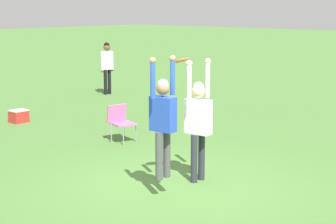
# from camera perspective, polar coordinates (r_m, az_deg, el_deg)

# --- Properties ---
(ground_plane) EXTENTS (120.00, 120.00, 0.00)m
(ground_plane) POSITION_cam_1_polar(r_m,az_deg,el_deg) (9.86, 0.80, -7.56)
(ground_plane) COLOR #4C7A38
(person_jumping) EXTENTS (0.57, 0.44, 2.01)m
(person_jumping) POSITION_cam_1_polar(r_m,az_deg,el_deg) (9.02, -0.52, -0.34)
(person_jumping) COLOR #4C4C51
(person_jumping) RESTS_ON ground_plane
(person_defending) EXTENTS (0.63, 0.49, 2.19)m
(person_defending) POSITION_cam_1_polar(r_m,az_deg,el_deg) (9.88, 3.09, -0.53)
(person_defending) COLOR #2D2D38
(person_defending) RESTS_ON ground_plane
(frisbee) EXTENTS (0.27, 0.26, 0.11)m
(frisbee) POSITION_cam_1_polar(r_m,az_deg,el_deg) (9.24, 1.34, 5.24)
(frisbee) COLOR #E04C23
(camping_chair_4) EXTENTS (0.59, 0.63, 0.86)m
(camping_chair_4) POSITION_cam_1_polar(r_m,az_deg,el_deg) (12.94, -4.85, -0.78)
(camping_chair_4) COLOR gray
(camping_chair_4) RESTS_ON ground_plane
(person_spectator_near) EXTENTS (0.57, 0.41, 1.83)m
(person_spectator_near) POSITION_cam_1_polar(r_m,az_deg,el_deg) (19.88, -6.21, 4.99)
(person_spectator_near) COLOR black
(person_spectator_near) RESTS_ON ground_plane
(cooler_box) EXTENTS (0.43, 0.38, 0.34)m
(cooler_box) POSITION_cam_1_polar(r_m,az_deg,el_deg) (15.61, -14.92, -0.41)
(cooler_box) COLOR red
(cooler_box) RESTS_ON ground_plane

